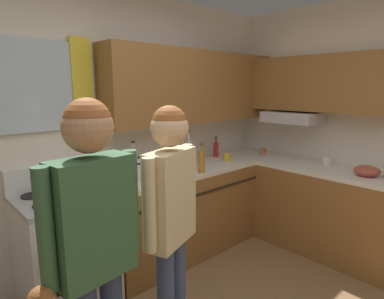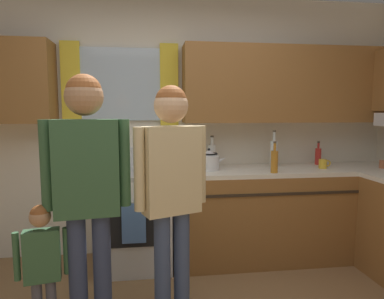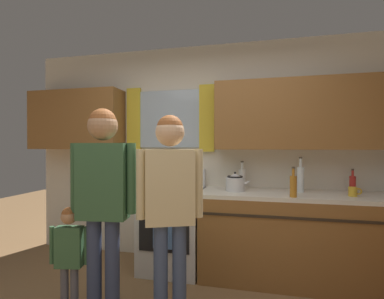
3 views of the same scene
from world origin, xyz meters
TOP-DOWN VIEW (x-y plane):
  - back_wall_unit at (0.06, 1.82)m, footprint 4.60×0.42m
  - kitchen_counter_run at (1.46, 1.16)m, footprint 2.31×2.03m
  - stove_oven at (-0.36, 1.54)m, footprint 0.65×0.67m
  - bottle_sauce_red at (1.53, 1.71)m, footprint 0.06×0.06m
  - bottle_oil_amber at (0.90, 1.30)m, footprint 0.06×0.06m
  - bottle_milk_white at (0.41, 1.73)m, footprint 0.08×0.08m
  - bottle_tall_clear at (1.01, 1.61)m, footprint 0.07×0.07m
  - mug_mustard_yellow at (1.46, 1.47)m, footprint 0.12×0.08m
  - stovetop_kettle at (0.34, 1.54)m, footprint 0.27×0.20m
  - adult_holding_child at (-0.60, 0.49)m, footprint 0.51×0.23m
  - adult_in_plaid at (-0.08, 0.56)m, footprint 0.47×0.27m
  - small_child at (-0.86, 0.44)m, footprint 0.31×0.12m

SIDE VIEW (x-z plane):
  - kitchen_counter_run at x=1.46m, z-range 0.00..0.90m
  - stove_oven at x=-0.36m, z-range -0.08..1.02m
  - small_child at x=-0.86m, z-range 0.11..1.02m
  - mug_mustard_yellow at x=1.46m, z-range 0.90..0.99m
  - bottle_sauce_red at x=1.53m, z-range 0.87..1.12m
  - stovetop_kettle at x=0.34m, z-range 0.89..1.10m
  - bottle_oil_amber at x=0.90m, z-range 0.87..1.15m
  - adult_in_plaid at x=-0.08m, z-range 0.21..1.82m
  - bottle_milk_white at x=0.41m, z-range 0.86..1.18m
  - bottle_tall_clear at x=1.01m, z-range 0.86..1.22m
  - adult_holding_child at x=-0.60m, z-range 0.22..1.88m
  - back_wall_unit at x=0.06m, z-range 0.17..2.77m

